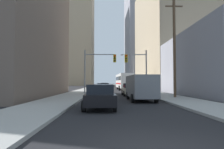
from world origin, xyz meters
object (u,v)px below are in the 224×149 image
Objects in this scene: sedan_beige at (130,89)px; sedan_maroon at (104,86)px; sedan_white at (103,89)px; sedan_black at (100,96)px; cargo_van_grey at (141,86)px; traffic_signal_near_right at (137,65)px; traffic_signal_near_left at (99,64)px; city_bus at (124,81)px.

sedan_beige and sedan_maroon have the same top height.
sedan_black is at bearing -89.95° from sedan_white.
sedan_beige is 1.00× the size of sedan_white.
traffic_signal_near_right is (1.09, 8.85, 2.72)m from cargo_van_grey.
traffic_signal_near_left reaches higher than sedan_beige.
sedan_maroon is at bearing 121.72° from city_bus.
city_bus is 2.72× the size of sedan_black.
cargo_van_grey is 32.05m from sedan_maroon.
traffic_signal_near_right is at bearing -0.01° from traffic_signal_near_left.
city_bus is 24.80m from cargo_van_grey.
cargo_van_grey is at bearing -97.00° from traffic_signal_near_right.
sedan_white is at bearing 62.41° from traffic_signal_near_left.
city_bus is 2.75× the size of sedan_beige.
sedan_white is at bearing 90.05° from sedan_black.
sedan_black and sedan_beige have the same top height.
sedan_maroon is at bearing 88.85° from traffic_signal_near_left.
sedan_white is (-0.01, 15.16, 0.00)m from sedan_black.
cargo_van_grey is 10.15m from traffic_signal_near_left.
sedan_white is at bearing 165.16° from traffic_signal_near_right.
cargo_van_grey is 10.66m from sedan_white.
sedan_maroon is 0.71× the size of traffic_signal_near_right.
sedan_black is 1.00× the size of sedan_maroon.
cargo_van_grey is 1.24× the size of sedan_maroon.
traffic_signal_near_left is at bearing -117.59° from sedan_white.
sedan_maroon is 23.68m from traffic_signal_near_right.
sedan_white is at bearing 134.40° from sedan_beige.
traffic_signal_near_right is at bearing -88.67° from city_bus.
city_bus is 16.06m from traffic_signal_near_right.
city_bus reaches higher than sedan_beige.
city_bus is at bearing 91.33° from traffic_signal_near_right.
cargo_van_grey is 9.33m from traffic_signal_near_right.
sedan_maroon is at bearing 97.98° from sedan_beige.
sedan_beige is 4.80m from sedan_white.
cargo_van_grey is at bearing -83.47° from sedan_maroon.
city_bus is at bearing 88.34° from cargo_van_grey.
traffic_signal_near_left is (-0.63, -1.21, 3.30)m from sedan_white.
traffic_signal_near_left is (-4.11, 8.85, 2.78)m from cargo_van_grey.
sedan_black is 12.20m from sedan_beige.
cargo_van_grey is at bearing 55.81° from sedan_black.
sedan_black is 1.01× the size of sedan_beige.
cargo_van_grey is 1.25× the size of sedan_beige.
cargo_van_grey is 6.65m from sedan_beige.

